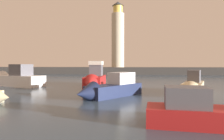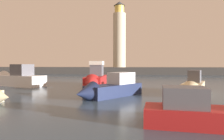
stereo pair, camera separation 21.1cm
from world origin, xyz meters
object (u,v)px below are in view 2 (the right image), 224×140
object	(u,v)px
motorboat_5	(109,89)
motorboat_4	(14,79)
lighthouse	(119,36)
motorboat_2	(193,87)
motorboat_1	(220,115)
motorboat_0	(95,79)

from	to	relation	value
motorboat_5	motorboat_4	bearing A→B (deg)	152.09
lighthouse	motorboat_2	world-z (taller)	lighthouse
motorboat_1	motorboat_2	xyz separation A→B (m)	(1.34, 10.19, 0.13)
lighthouse	motorboat_0	distance (m)	34.07
motorboat_1	motorboat_4	distance (m)	25.28
motorboat_0	motorboat_5	bearing A→B (deg)	-68.61
motorboat_4	motorboat_5	xyz separation A→B (m)	(14.00, -7.42, -0.20)
motorboat_0	motorboat_1	xyz separation A→B (m)	(9.16, -15.06, -0.43)
motorboat_2	motorboat_5	distance (m)	8.01
motorboat_2	motorboat_0	bearing A→B (deg)	155.13
motorboat_5	motorboat_0	bearing A→B (deg)	111.39
motorboat_0	motorboat_4	world-z (taller)	motorboat_0
motorboat_4	motorboat_5	world-z (taller)	motorboat_4
motorboat_0	motorboat_5	world-z (taller)	motorboat_0
lighthouse	motorboat_5	world-z (taller)	lighthouse
lighthouse	motorboat_5	bearing A→B (deg)	-85.30
motorboat_2	motorboat_5	bearing A→B (deg)	-161.78
motorboat_0	motorboat_4	bearing A→B (deg)	179.78
motorboat_0	motorboat_1	bearing A→B (deg)	-58.68
motorboat_1	motorboat_2	world-z (taller)	motorboat_2
motorboat_2	motorboat_4	world-z (taller)	motorboat_4
motorboat_0	motorboat_1	distance (m)	17.63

